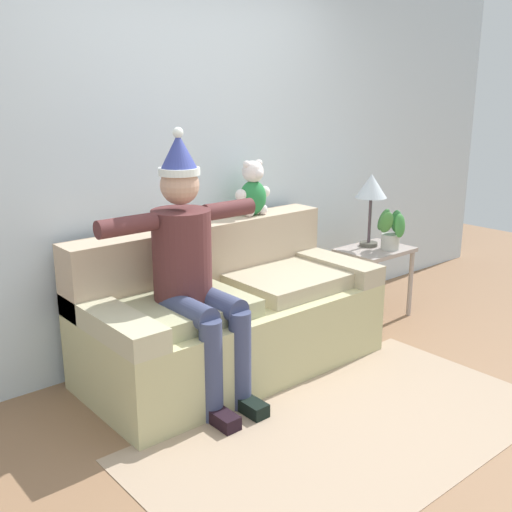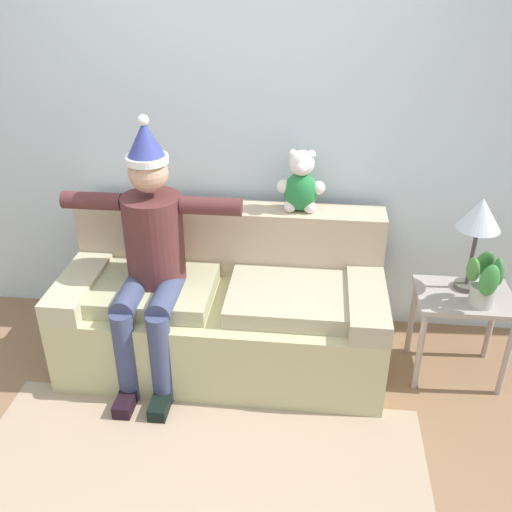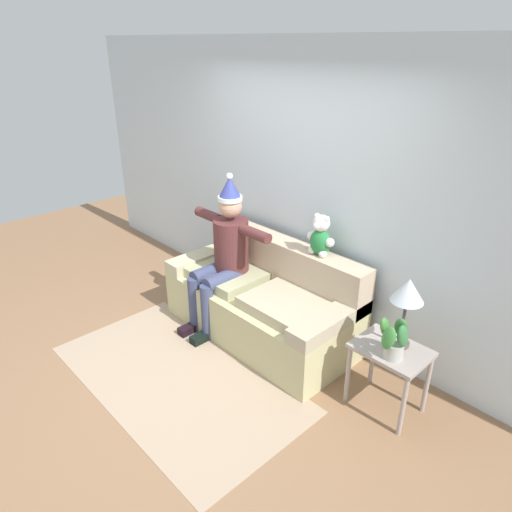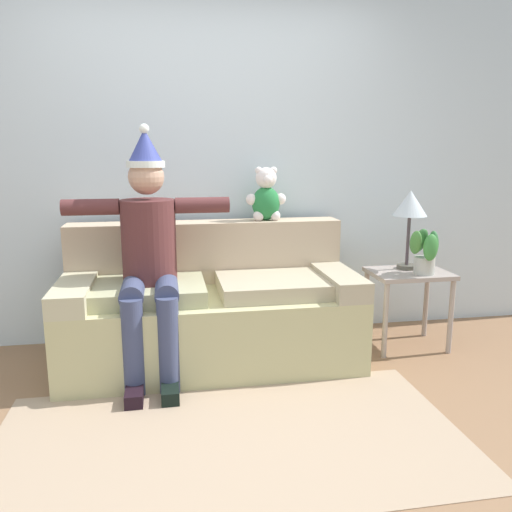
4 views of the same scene
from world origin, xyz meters
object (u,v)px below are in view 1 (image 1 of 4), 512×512
Objects in this scene: potted_plant at (391,229)px; couch at (229,315)px; teddy_bear at (253,191)px; table_lamp at (371,190)px; side_table at (375,260)px; person_seated at (192,265)px.

couch is at bearing 174.82° from potted_plant.
couch is 0.88m from teddy_bear.
table_lamp is (1.42, 0.05, 0.65)m from couch.
couch is at bearing 178.50° from side_table.
person_seated is at bearing -151.92° from teddy_bear.
table_lamp is (0.99, -0.22, -0.07)m from teddy_bear.
couch is at bearing -148.18° from teddy_bear.
person_seated is at bearing -175.80° from side_table.
table_lamp is at bearing -12.70° from teddy_bear.
table_lamp reaches higher than side_table.
side_table is 1.68× the size of potted_plant.
teddy_bear reaches higher than side_table.
teddy_bear is 1.15× the size of potted_plant.
side_table is at bearing 4.20° from person_seated.
person_seated is (-0.39, -0.17, 0.44)m from couch.
side_table is 0.55m from table_lamp.
couch is 3.42× the size of side_table.
potted_plant is at bearing -59.74° from side_table.
couch is 1.51m from potted_plant.
couch reaches higher than potted_plant.
potted_plant is (1.46, -0.13, 0.37)m from couch.
couch is 5.00× the size of teddy_bear.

